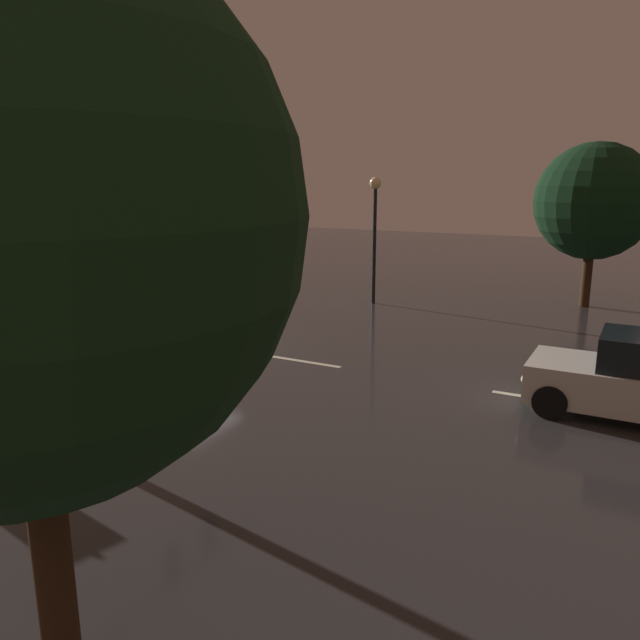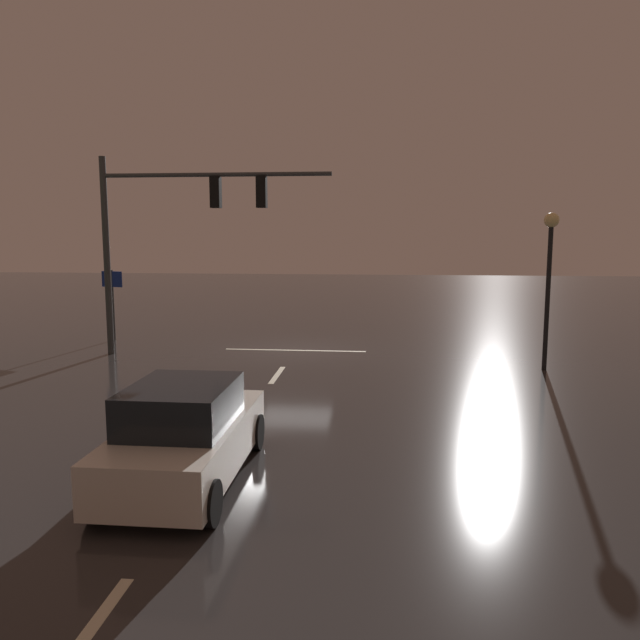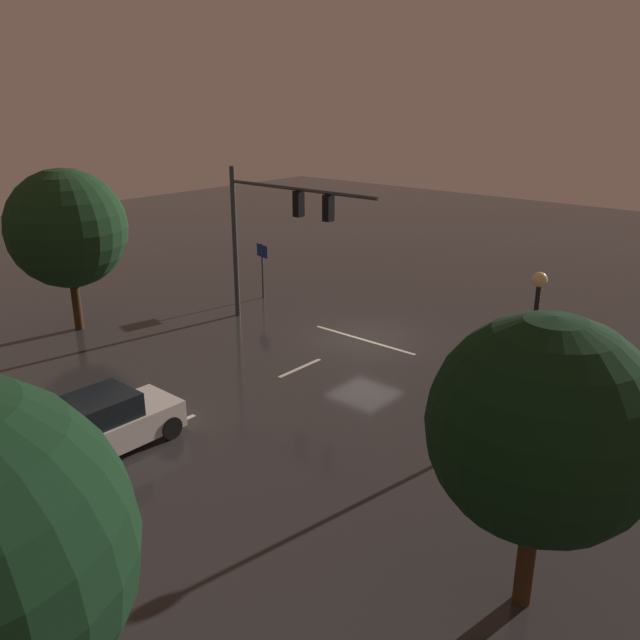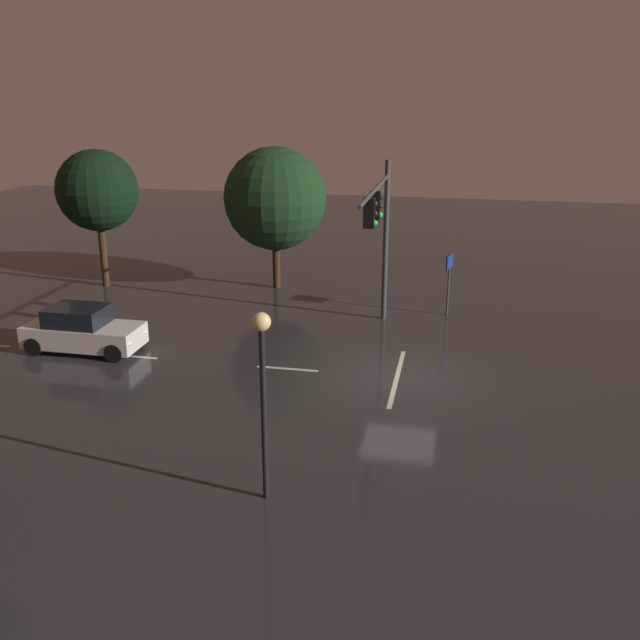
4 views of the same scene
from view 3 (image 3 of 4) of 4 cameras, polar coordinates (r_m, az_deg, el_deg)
The scene contains 10 objects.
ground_plane at distance 26.84m, azimuth 4.01°, elevation -1.64°, with size 80.00×80.00×0.00m, color #2D2B2B.
traffic_signal_assembly at distance 26.99m, azimuth -3.99°, elevation 8.72°, with size 7.73×0.47×6.64m.
lane_dash_far at distance 23.97m, azimuth -1.76°, elevation -4.21°, with size 2.20×0.16×0.01m, color beige.
lane_dash_mid at distance 20.41m, azimuth -13.34°, elevation -9.16°, with size 2.20×0.16×0.01m, color beige.
stop_bar at distance 26.73m, azimuth 3.82°, elevation -1.72°, with size 5.00×0.16×0.01m, color beige.
car_approaching at distance 19.32m, azimuth -18.48°, elevation -8.70°, with size 1.92×4.38×1.70m.
street_lamp_left_kerb at distance 19.95m, azimuth 18.29°, elevation 0.14°, with size 0.44×0.44×4.72m.
route_sign at distance 31.78m, azimuth -5.07°, elevation 5.34°, with size 0.89×0.29×2.72m.
tree_left_near at distance 12.47m, azimuth 18.89°, elevation -8.90°, with size 4.21×4.21×5.97m.
tree_right_far at distance 28.64m, azimuth -21.25°, elevation 7.45°, with size 4.84×4.84×6.76m.
Camera 3 is at (-14.92, 20.19, 9.50)m, focal length 36.61 mm.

